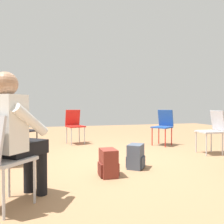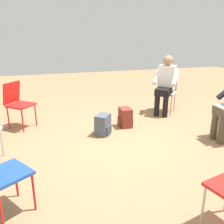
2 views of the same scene
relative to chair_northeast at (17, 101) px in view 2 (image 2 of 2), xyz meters
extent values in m
plane|color=#99704C|center=(-1.24, -1.70, -0.50)|extent=(14.00, 14.00, 0.00)
cylinder|color=#B7B7BC|center=(-1.15, 0.15, -0.29)|extent=(0.02, 0.02, 0.42)
cube|color=red|center=(-0.05, -0.06, -0.06)|extent=(0.56, 0.56, 0.03)
cylinder|color=red|center=(-0.03, -0.30, -0.29)|extent=(0.02, 0.02, 0.42)
cylinder|color=red|center=(-0.29, -0.08, -0.29)|extent=(0.02, 0.02, 0.42)
cylinder|color=red|center=(0.19, -0.04, -0.29)|extent=(0.02, 0.02, 0.42)
cylinder|color=red|center=(-0.07, 0.18, -0.29)|extent=(0.02, 0.02, 0.42)
cube|color=red|center=(0.08, 0.09, 0.15)|extent=(0.35, 0.32, 0.40)
cylinder|color=red|center=(-1.37, -3.35, -0.29)|extent=(0.02, 0.02, 0.42)
cube|color=#1E4799|center=(-2.41, -0.07, -0.06)|extent=(0.56, 0.56, 0.03)
cylinder|color=red|center=(-2.18, -0.11, -0.29)|extent=(0.02, 0.02, 0.42)
cylinder|color=red|center=(-2.46, -0.30, -0.29)|extent=(0.02, 0.02, 0.42)
cylinder|color=red|center=(-2.65, -0.02, -0.29)|extent=(0.02, 0.02, 0.42)
cylinder|color=#B7B7BC|center=(-3.08, -1.83, -0.29)|extent=(0.02, 0.02, 0.42)
cube|color=#B7B7BC|center=(0.08, -3.05, -0.06)|extent=(0.56, 0.56, 0.03)
cylinder|color=#B7B7BC|center=(-0.16, -3.07, -0.29)|extent=(0.02, 0.02, 0.42)
cylinder|color=#B7B7BC|center=(0.07, -2.81, -0.29)|extent=(0.02, 0.02, 0.42)
cylinder|color=#B7B7BC|center=(0.10, -3.29, -0.29)|extent=(0.02, 0.02, 0.42)
cylinder|color=#B7B7BC|center=(0.32, -3.03, -0.29)|extent=(0.02, 0.02, 0.42)
cube|color=#B7B7BC|center=(0.23, -3.18, 0.15)|extent=(0.32, 0.35, 0.40)
cylinder|color=#4C4233|center=(-1.63, -3.16, -0.27)|extent=(0.11, 0.11, 0.45)
cylinder|color=#4C4233|center=(-1.45, -3.17, -0.27)|extent=(0.11, 0.11, 0.45)
cube|color=#9EA0A5|center=(-1.54, -3.22, 0.09)|extent=(0.30, 0.22, 0.02)
cylinder|color=black|center=(-0.25, -2.89, -0.27)|extent=(0.11, 0.11, 0.45)
cylinder|color=black|center=(-0.13, -2.75, -0.27)|extent=(0.11, 0.11, 0.45)
cube|color=black|center=(-0.06, -2.93, 0.01)|extent=(0.51, 0.50, 0.14)
cube|color=silver|center=(0.08, -3.05, 0.27)|extent=(0.39, 0.40, 0.52)
sphere|color=#A87A5B|center=(0.08, -3.05, 0.63)|extent=(0.22, 0.22, 0.22)
cylinder|color=silver|center=(-0.12, -3.14, 0.30)|extent=(0.36, 0.33, 0.31)
cylinder|color=silver|center=(0.14, -2.83, 0.30)|extent=(0.36, 0.33, 0.31)
cube|color=maroon|center=(-0.52, -1.92, -0.32)|extent=(0.28, 0.20, 0.36)
cube|color=maroon|center=(-0.52, -1.92, -0.40)|extent=(0.20, 0.25, 0.16)
cube|color=#475160|center=(-0.77, -1.42, -0.32)|extent=(0.34, 0.33, 0.36)
cube|color=#39414D|center=(-0.77, -1.42, -0.40)|extent=(0.31, 0.32, 0.16)
camera|label=1|loc=(2.25, -2.68, 0.42)|focal=35.00mm
camera|label=2|loc=(-4.70, -0.49, 1.27)|focal=40.00mm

